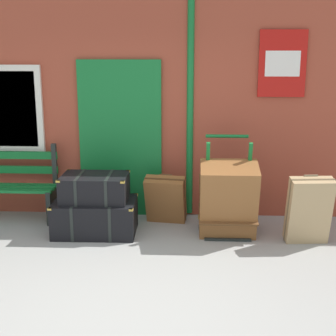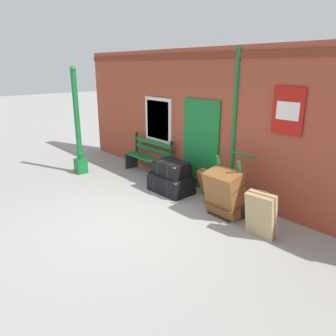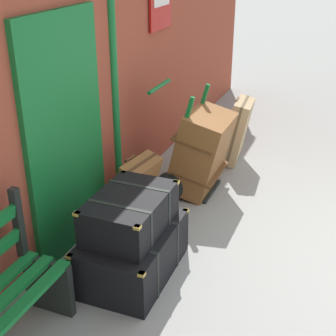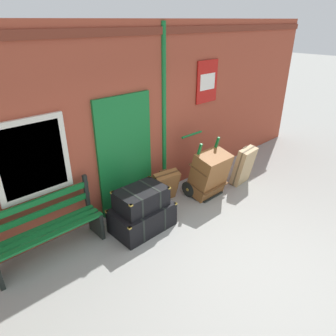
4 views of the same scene
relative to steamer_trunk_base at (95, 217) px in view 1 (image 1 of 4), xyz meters
The scene contains 8 objects.
ground_plane 1.83m from the steamer_trunk_base, 70.58° to the right, with size 60.00×60.00×0.00m, color gray.
brick_facade 1.75m from the steamer_trunk_base, 56.42° to the left, with size 10.40×0.35×3.20m.
steamer_trunk_base is the anchor object (origin of this frame).
steamer_trunk_middle 0.37m from the steamer_trunk_base, 70.81° to the left, with size 0.81×0.55×0.33m.
porters_trolley 1.64m from the steamer_trunk_base, ahead, with size 0.71×0.67×1.18m.
large_brown_trunk 1.65m from the steamer_trunk_base, ahead, with size 0.70×0.63×0.96m.
suitcase_brown 2.57m from the steamer_trunk_base, ahead, with size 0.52×0.38×0.84m.
suitcase_cream 0.94m from the steamer_trunk_base, 24.31° to the left, with size 0.56×0.45×0.66m.
Camera 1 is at (0.58, -4.02, 2.29)m, focal length 52.70 mm.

